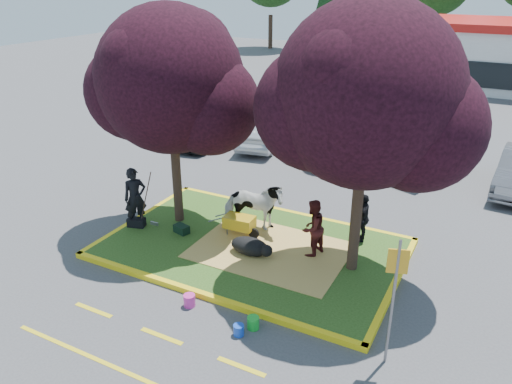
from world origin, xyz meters
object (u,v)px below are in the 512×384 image
at_px(calf, 250,246).
at_px(sign_post, 394,289).
at_px(wheelbarrow, 240,222).
at_px(bucket_pink, 189,300).
at_px(car_black, 206,131).
at_px(bucket_green, 253,323).
at_px(car_silver, 265,130).
at_px(handler, 135,198).
at_px(cow, 253,207).
at_px(bucket_blue, 239,330).

height_order(calf, sign_post, sign_post).
distance_m(calf, wheelbarrow, 1.17).
xyz_separation_m(bucket_pink, car_black, (-6.30, 10.55, 0.50)).
bearing_deg(car_black, bucket_green, -56.65).
xyz_separation_m(wheelbarrow, car_black, (-5.77, 7.14, 0.09)).
relative_size(bucket_pink, car_silver, 0.07).
bearing_deg(handler, calf, -53.74).
relative_size(wheelbarrow, bucket_green, 5.45).
relative_size(car_black, car_silver, 0.86).
height_order(bucket_pink, car_black, car_black).
xyz_separation_m(cow, sign_post, (4.95, -3.58, 0.87)).
bearing_deg(car_black, calf, -54.47).
bearing_deg(wheelbarrow, bucket_blue, -64.33).
bearing_deg(bucket_green, car_black, 127.23).
height_order(car_black, car_silver, car_silver).
height_order(cow, bucket_green, cow).
relative_size(cow, car_silver, 0.41).
xyz_separation_m(sign_post, car_silver, (-8.51, 11.44, -1.05)).
height_order(sign_post, car_black, sign_post).
xyz_separation_m(handler, bucket_green, (5.35, -2.49, -0.94)).
bearing_deg(sign_post, cow, 126.23).
height_order(cow, bucket_blue, cow).
xyz_separation_m(calf, bucket_green, (1.48, -2.59, -0.25)).
bearing_deg(wheelbarrow, cow, 63.41).
distance_m(calf, handler, 3.94).
distance_m(cow, car_silver, 8.63).
height_order(wheelbarrow, sign_post, sign_post).
distance_m(wheelbarrow, bucket_blue, 4.34).
xyz_separation_m(wheelbarrow, car_silver, (-3.36, 8.33, 0.17)).
xyz_separation_m(calf, car_silver, (-4.15, 9.17, 0.34)).
xyz_separation_m(calf, handler, (-3.87, -0.10, 0.70)).
xyz_separation_m(bucket_green, car_silver, (-5.63, 11.77, 0.58)).
height_order(cow, car_black, cow).
relative_size(bucket_blue, car_silver, 0.06).
height_order(cow, car_silver, cow).
height_order(sign_post, car_silver, sign_post).
distance_m(handler, bucket_blue, 5.98).
xyz_separation_m(calf, wheelbarrow, (-0.79, 0.84, 0.17)).
bearing_deg(cow, wheelbarrow, 136.94).
bearing_deg(bucket_pink, cow, 94.92).
relative_size(wheelbarrow, sign_post, 0.56).
relative_size(bucket_green, bucket_blue, 1.14).
height_order(cow, calf, cow).
height_order(calf, car_silver, car_silver).
height_order(sign_post, bucket_green, sign_post).
bearing_deg(bucket_green, wheelbarrow, 123.45).
xyz_separation_m(calf, bucket_blue, (1.30, -2.94, -0.26)).
xyz_separation_m(sign_post, bucket_pink, (-4.62, -0.30, -1.63)).
height_order(bucket_pink, bucket_blue, bucket_pink).
bearing_deg(car_black, bucket_pink, -63.04).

